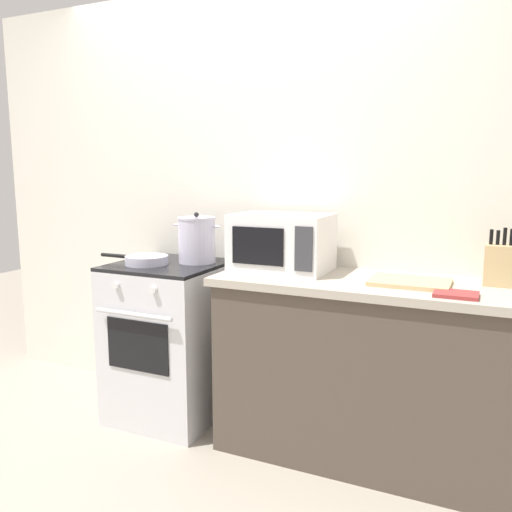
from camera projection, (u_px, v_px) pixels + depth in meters
ground_plane at (163, 481)px, 2.45m from camera, size 10.00×10.00×0.00m
back_wall at (297, 205)px, 3.00m from camera, size 4.40×0.10×2.50m
lower_cabinet_right at (385, 376)px, 2.57m from camera, size 1.64×0.56×0.88m
countertop_right at (389, 286)px, 2.50m from camera, size 1.70×0.60×0.04m
stove at (170, 340)px, 3.06m from camera, size 0.60×0.64×0.92m
stock_pot at (197, 240)px, 2.99m from camera, size 0.30×0.22×0.29m
frying_pan at (146, 260)px, 2.95m from camera, size 0.44×0.24×0.05m
microwave at (282, 242)px, 2.76m from camera, size 0.50×0.37×0.30m
cutting_board at (410, 282)px, 2.43m from camera, size 0.36×0.26×0.02m
knife_block at (499, 265)px, 2.39m from camera, size 0.13×0.10×0.27m
oven_mitt at (456, 294)px, 2.20m from camera, size 0.18×0.14×0.02m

